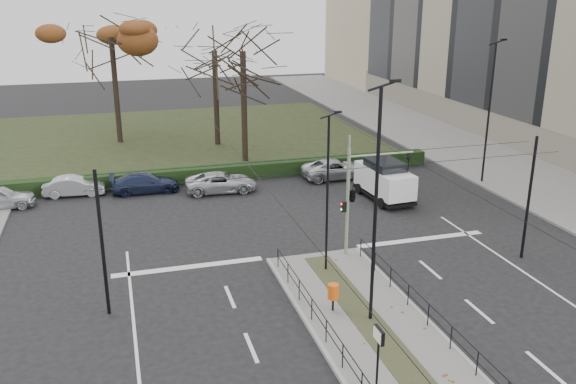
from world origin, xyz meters
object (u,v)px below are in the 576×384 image
at_px(white_van, 384,179).
at_px(bare_tree_center, 215,58).
at_px(bare_tree_near, 243,60).
at_px(info_panel, 379,343).
at_px(parked_car_fourth, 221,182).
at_px(traffic_light, 354,193).
at_px(parked_car_second, 74,186).
at_px(streetlamp_sidewalk, 489,111).
at_px(parked_car_fifth, 336,169).
at_px(rust_tree, 111,37).
at_px(streetlamp_median_far, 328,192).
at_px(streetlamp_median_near, 376,205).
at_px(parked_car_third, 145,183).
at_px(litter_bin, 333,292).

relative_size(white_van, bare_tree_center, 0.47).
height_order(white_van, bare_tree_near, bare_tree_near).
relative_size(info_panel, parked_car_fourth, 0.51).
xyz_separation_m(traffic_light, parked_car_second, (-13.31, 13.39, -2.59)).
bearing_deg(streetlamp_sidewalk, parked_car_fifth, 156.89).
bearing_deg(traffic_light, streetlamp_sidewalk, 33.62).
distance_m(streetlamp_sidewalk, rust_tree, 29.71).
relative_size(white_van, parked_car_fifth, 1.01).
distance_m(streetlamp_median_far, white_van, 11.37).
distance_m(parked_car_second, parked_car_fourth, 9.17).
relative_size(traffic_light, streetlamp_median_far, 0.72).
distance_m(traffic_light, parked_car_fifth, 13.13).
bearing_deg(traffic_light, parked_car_fifth, 72.96).
bearing_deg(streetlamp_median_far, bare_tree_center, 91.34).
xyz_separation_m(info_panel, white_van, (8.37, 17.63, -0.67)).
bearing_deg(bare_tree_center, parked_car_second, -136.12).
bearing_deg(streetlamp_median_near, parked_car_second, 121.04).
bearing_deg(streetlamp_sidewalk, streetlamp_median_far, -145.94).
bearing_deg(parked_car_third, parked_car_fifth, -92.14).
height_order(white_van, bare_tree_center, bare_tree_center).
bearing_deg(litter_bin, bare_tree_center, 89.17).
bearing_deg(streetlamp_median_far, streetlamp_median_near, -87.74).
bearing_deg(streetlamp_median_far, info_panel, -99.56).
bearing_deg(streetlamp_sidewalk, traffic_light, -146.38).
distance_m(info_panel, white_van, 19.52).
xyz_separation_m(streetlamp_median_near, rust_tree, (-8.56, 32.99, 3.88)).
bearing_deg(parked_car_fifth, litter_bin, 158.09).
relative_size(parked_car_third, bare_tree_near, 0.40).
distance_m(streetlamp_median_far, rust_tree, 29.94).
relative_size(info_panel, streetlamp_sidewalk, 0.25).
bearing_deg(parked_car_second, parked_car_fifth, -89.46).
relative_size(streetlamp_median_far, white_van, 1.54).
bearing_deg(parked_car_fifth, info_panel, 161.54).
xyz_separation_m(white_van, bare_tree_center, (-7.45, 16.56, 5.90)).
height_order(parked_car_second, parked_car_third, parked_car_third).
bearing_deg(rust_tree, info_panel, -79.56).
bearing_deg(parked_car_third, bare_tree_center, -30.73).
relative_size(litter_bin, rust_tree, 0.10).
distance_m(streetlamp_median_near, rust_tree, 34.30).
distance_m(white_van, bare_tree_center, 19.09).
relative_size(streetlamp_median_near, rust_tree, 0.81).
relative_size(info_panel, parked_car_second, 0.62).
bearing_deg(white_van, info_panel, -115.39).
relative_size(parked_car_second, parked_car_third, 0.87).
relative_size(parked_car_third, parked_car_fifth, 0.91).
distance_m(traffic_light, streetlamp_sidewalk, 15.40).
height_order(bare_tree_center, bare_tree_near, bare_tree_near).
xyz_separation_m(streetlamp_sidewalk, parked_car_second, (-26.06, 4.91, -4.24)).
relative_size(litter_bin, info_panel, 0.49).
relative_size(streetlamp_sidewalk, rust_tree, 0.82).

